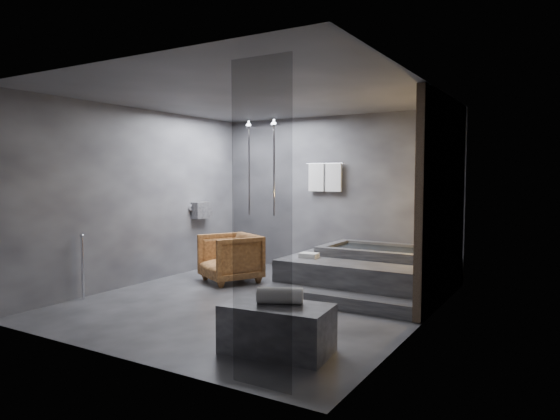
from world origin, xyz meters
The scene contains 7 objects.
room centered at (0.40, 0.24, 1.73)m, with size 5.00×5.04×2.82m.
tub_deck centered at (1.05, 1.45, 0.25)m, with size 2.20×2.00×0.50m, color #2E2E30.
tub_step centered at (1.05, 0.27, 0.09)m, with size 2.20×0.36×0.18m, color #2E2E30.
concrete_bench centered at (1.27, -1.59, 0.24)m, with size 1.05×0.58×0.47m, color #2D2D2F.
driftwood_chair centered at (-1.08, 0.81, 0.39)m, with size 0.84×0.86×0.79m, color #4F2C13.
rolled_towel centered at (1.28, -1.54, 0.56)m, with size 0.16×0.16×0.45m, color white.
deck_towel centered at (0.32, 0.91, 0.54)m, with size 0.27×0.20×0.07m, color silver.
Camera 1 is at (3.76, -5.70, 1.74)m, focal length 32.00 mm.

